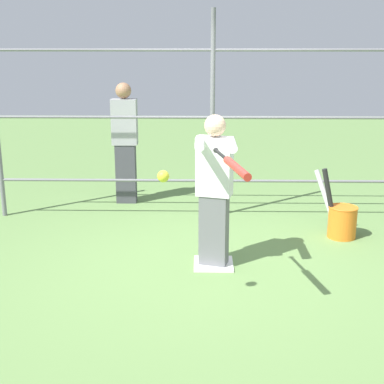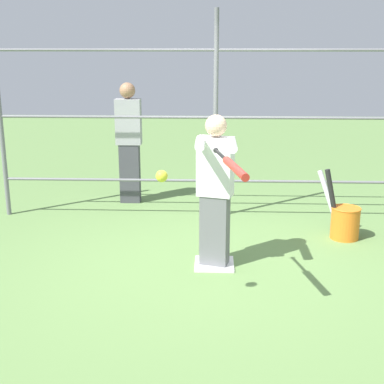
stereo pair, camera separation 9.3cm
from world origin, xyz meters
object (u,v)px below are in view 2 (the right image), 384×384
(batter, at_px, (215,187))
(baseball_bat_swinging, at_px, (233,166))
(softball_in_flight, at_px, (162,176))
(bat_bucket, at_px, (343,220))
(bystander_behind_fence, at_px, (129,141))

(batter, xyz_separation_m, baseball_bat_swinging, (-0.13, 0.92, 0.42))
(batter, xyz_separation_m, softball_in_flight, (0.43, 1.03, 0.36))
(batter, xyz_separation_m, bat_bucket, (-1.51, -0.89, -0.62))
(bat_bucket, bearing_deg, bystander_behind_fence, -27.18)
(batter, bearing_deg, bystander_behind_fence, -62.03)
(baseball_bat_swinging, relative_size, bat_bucket, 1.08)
(batter, height_order, bystander_behind_fence, bystander_behind_fence)
(batter, relative_size, baseball_bat_swinging, 1.74)
(baseball_bat_swinging, bearing_deg, bystander_behind_fence, -67.22)
(softball_in_flight, height_order, bystander_behind_fence, bystander_behind_fence)
(softball_in_flight, bearing_deg, bystander_behind_fence, -76.67)
(bat_bucket, relative_size, bystander_behind_fence, 0.48)
(bystander_behind_fence, bearing_deg, baseball_bat_swinging, 112.78)
(batter, height_order, softball_in_flight, batter)
(softball_in_flight, xyz_separation_m, bystander_behind_fence, (0.78, -3.31, -0.31))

